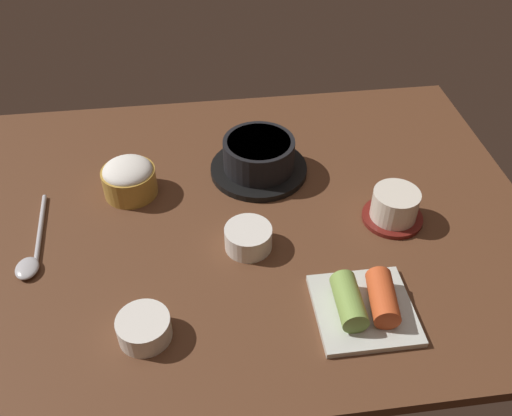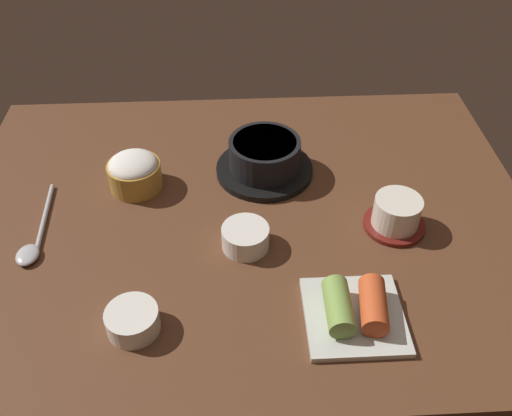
# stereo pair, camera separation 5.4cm
# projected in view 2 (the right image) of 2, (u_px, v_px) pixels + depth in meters

# --- Properties ---
(dining_table) EXTENTS (1.00, 0.76, 0.02)m
(dining_table) POSITION_uv_depth(u_px,v_px,m) (244.00, 218.00, 0.97)
(dining_table) COLOR #56331E
(dining_table) RESTS_ON ground
(stone_pot) EXTENTS (0.18, 0.18, 0.07)m
(stone_pot) POSITION_uv_depth(u_px,v_px,m) (265.00, 158.00, 1.02)
(stone_pot) COLOR black
(stone_pot) RESTS_ON dining_table
(rice_bowl) EXTENTS (0.09, 0.09, 0.07)m
(rice_bowl) POSITION_uv_depth(u_px,v_px,m) (134.00, 172.00, 0.99)
(rice_bowl) COLOR #B78C38
(rice_bowl) RESTS_ON dining_table
(tea_cup_with_saucer) EXTENTS (0.10, 0.10, 0.06)m
(tea_cup_with_saucer) POSITION_uv_depth(u_px,v_px,m) (396.00, 214.00, 0.92)
(tea_cup_with_saucer) COLOR maroon
(tea_cup_with_saucer) RESTS_ON dining_table
(banchan_cup_center) EXTENTS (0.08, 0.08, 0.04)m
(banchan_cup_center) POSITION_uv_depth(u_px,v_px,m) (243.00, 237.00, 0.89)
(banchan_cup_center) COLOR white
(banchan_cup_center) RESTS_ON dining_table
(kimchi_plate) EXTENTS (0.14, 0.14, 0.05)m
(kimchi_plate) POSITION_uv_depth(u_px,v_px,m) (355.00, 310.00, 0.78)
(kimchi_plate) COLOR silver
(kimchi_plate) RESTS_ON dining_table
(side_bowl_near) EXTENTS (0.07, 0.07, 0.04)m
(side_bowl_near) POSITION_uv_depth(u_px,v_px,m) (132.00, 320.00, 0.77)
(side_bowl_near) COLOR white
(side_bowl_near) RESTS_ON dining_table
(spoon) EXTENTS (0.04, 0.20, 0.01)m
(spoon) POSITION_uv_depth(u_px,v_px,m) (34.00, 242.00, 0.90)
(spoon) COLOR #B7B7BC
(spoon) RESTS_ON dining_table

